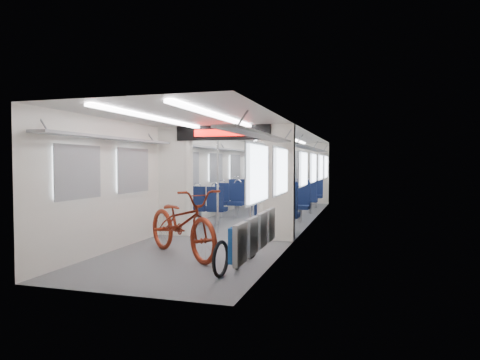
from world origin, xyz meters
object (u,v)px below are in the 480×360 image
Objects in this scene: bike_hoop_b at (237,253)px; seat_bay_near_right at (285,204)px; seat_bay_near_left at (219,201)px; stanchion_near_left at (218,181)px; bicycle at (182,222)px; stanchion_near_right at (251,181)px; seat_bay_far_right at (306,194)px; stanchion_far_left at (254,176)px; bike_hoop_a at (221,261)px; stanchion_far_right at (277,176)px; bike_hoop_c at (251,247)px; flip_bench at (255,233)px; seat_bay_far_left at (252,192)px.

bike_hoop_b is 4.25m from seat_bay_near_right.
seat_bay_near_left is 2.06m from stanchion_near_left.
stanchion_near_right is at bearing 26.85° from bicycle.
stanchion_far_left is (-1.34, -1.55, 0.62)m from seat_bay_far_right.
stanchion_far_right is (-0.67, 7.03, 0.92)m from bike_hoop_a.
stanchion_near_left is at bearing 121.07° from bike_hoop_c.
flip_bench is 1.04× the size of seat_bay_far_right.
bike_hoop_b is 0.22× the size of stanchion_far_right.
seat_bay_near_left is at bearing 128.13° from stanchion_near_right.
stanchion_near_left is 1.00× the size of stanchion_far_right.
stanchion_far_right is (-0.75, 6.53, 0.92)m from bike_hoop_b.
bike_hoop_b is at bearing 81.07° from bike_hoop_a.
seat_bay_far_left is at bearing 103.47° from bike_hoop_b.
bike_hoop_b is 0.22× the size of stanchion_far_left.
stanchion_near_left reaches higher than bicycle.
bicycle is 0.93× the size of stanchion_near_right.
bicycle is 2.46m from stanchion_near_left.
stanchion_near_right is (1.32, -1.68, 0.62)m from seat_bay_near_left.
stanchion_near_right reaches higher than seat_bay_far_left.
stanchion_near_left is 1.00× the size of stanchion_far_left.
bike_hoop_b is 0.26× the size of seat_bay_near_left.
flip_bench is 0.91× the size of stanchion_near_right.
bike_hoop_b is 7.98m from seat_bay_far_right.
stanchion_far_left reaches higher than seat_bay_far_right.
bicycle reaches higher than bike_hoop_a.
stanchion_near_right is at bearing 101.56° from bike_hoop_b.
stanchion_far_right reaches higher than bicycle.
bike_hoop_c is 0.23× the size of seat_bay_near_left.
seat_bay_near_right is 2.63m from stanchion_far_left.
bicycle is 7.49m from seat_bay_far_right.
seat_bay_far_left reaches higher than bike_hoop_a.
seat_bay_far_left reaches higher than bicycle.
seat_bay_far_left is 5.26m from stanchion_near_right.
stanchion_far_left reaches higher than bike_hoop_a.
bike_hoop_b is 0.22× the size of stanchion_near_left.
bike_hoop_c is 7.76m from seat_bay_far_left.
seat_bay_far_left is (-1.87, 3.93, -0.00)m from seat_bay_near_right.
bike_hoop_c is 0.22× the size of seat_bay_far_right.
stanchion_far_left is 1.00× the size of stanchion_far_right.
stanchion_near_left reaches higher than seat_bay_near_left.
stanchion_far_left is at bearing 104.21° from bike_hoop_c.
flip_bench is 8.70m from seat_bay_far_left.
seat_bay_far_right reaches higher than flip_bench.
bike_hoop_c is 7.31m from seat_bay_far_right.
flip_bench is 0.61m from bike_hoop_a.
seat_bay_far_left is 5.31m from stanchion_near_left.
seat_bay_far_left is at bearing 126.30° from stanchion_far_right.
bicycle is at bearing 151.57° from flip_bench.
seat_bay_near_left is at bearing 112.20° from bike_hoop_b.
seat_bay_far_right is (-0.11, 7.30, 0.33)m from bike_hoop_c.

